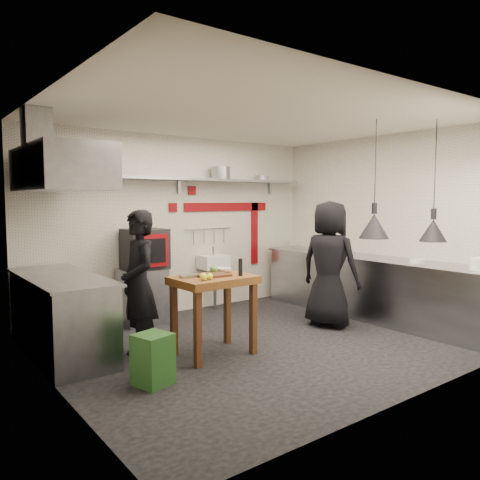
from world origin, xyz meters
TOP-DOWN VIEW (x-y plane):
  - floor at (0.00, 0.00)m, footprint 5.00×5.00m
  - ceiling at (0.00, 0.00)m, footprint 5.00×5.00m
  - wall_back at (0.00, 2.10)m, footprint 5.00×0.04m
  - wall_front at (0.00, -2.10)m, footprint 5.00×0.04m
  - wall_left at (-2.50, 0.00)m, footprint 0.04×4.20m
  - wall_right at (2.50, 0.00)m, footprint 0.04×4.20m
  - red_band_horiz at (0.95, 2.08)m, footprint 1.70×0.02m
  - red_band_vert at (1.55, 2.08)m, footprint 0.14×0.02m
  - red_tile_a at (0.25, 2.08)m, footprint 0.14×0.02m
  - red_tile_b at (-0.10, 2.08)m, footprint 0.14×0.02m
  - back_shelf at (0.00, 1.92)m, footprint 4.60×0.34m
  - shelf_bracket_left at (-1.90, 2.07)m, footprint 0.04×0.06m
  - shelf_bracket_mid at (0.00, 2.07)m, footprint 0.04×0.06m
  - shelf_bracket_right at (1.90, 2.07)m, footprint 0.04×0.06m
  - pan_far_left at (-1.37, 1.92)m, footprint 0.36×0.36m
  - pan_mid_left at (-1.17, 1.92)m, footprint 0.25×0.25m
  - stock_pot at (0.70, 1.92)m, footprint 0.39×0.39m
  - pan_right at (1.59, 1.92)m, footprint 0.26×0.26m
  - oven_stand at (-0.80, 1.76)m, footprint 0.62×0.57m
  - combi_oven at (-0.74, 1.78)m, footprint 0.58×0.55m
  - oven_door at (-0.76, 1.47)m, footprint 0.45×0.04m
  - oven_glass at (-0.75, 1.45)m, footprint 0.33×0.02m
  - hand_sink at (0.55, 1.92)m, footprint 0.46×0.34m
  - sink_tap at (0.55, 1.92)m, footprint 0.03×0.03m
  - sink_drain at (0.55, 1.88)m, footprint 0.06×0.06m
  - utensil_rail at (0.55, 2.06)m, footprint 0.90×0.02m
  - counter_right at (2.15, 0.00)m, footprint 0.70×3.80m
  - counter_right_top at (2.15, 0.00)m, footprint 0.76×3.90m
  - plate_stack at (2.12, -1.66)m, footprint 0.31×0.31m
  - small_bowl_right at (2.10, -0.82)m, footprint 0.27×0.27m
  - counter_left at (-2.15, 1.05)m, footprint 0.70×1.90m
  - counter_left_top at (-2.15, 1.05)m, footprint 0.76×2.00m
  - extractor_hood at (-2.10, 1.05)m, footprint 0.78×1.60m
  - hood_duct at (-2.35, 1.05)m, footprint 0.28×0.28m
  - green_bin at (-1.71, -0.39)m, footprint 0.39×0.39m
  - prep_table at (-0.74, -0.01)m, footprint 0.94×0.66m
  - cutting_board at (-0.74, -0.01)m, footprint 0.38×0.29m
  - pepper_mill at (-0.47, -0.16)m, footprint 0.06×0.06m
  - lemon_a at (-0.98, -0.18)m, footprint 0.10×0.10m
  - lemon_b at (-0.90, -0.18)m, footprint 0.07×0.07m
  - veg_ball at (-0.63, 0.15)m, footprint 0.12×0.12m
  - steel_tray at (-1.01, 0.09)m, footprint 0.22×0.16m
  - bowl at (-0.48, 0.15)m, footprint 0.20×0.20m
  - heat_lamp_near at (1.20, -0.76)m, footprint 0.41×0.41m
  - heat_lamp_far at (1.83, -1.19)m, footprint 0.37×0.37m
  - chef_left at (-1.47, 0.41)m, footprint 0.46×0.65m
  - chef_right at (1.27, 0.04)m, footprint 0.77×0.99m

SIDE VIEW (x-z plane):
  - floor at x=0.00m, z-range 0.00..0.00m
  - green_bin at x=-1.71m, z-range 0.00..0.50m
  - sink_drain at x=0.55m, z-range 0.01..0.67m
  - oven_stand at x=-0.80m, z-range 0.00..0.80m
  - counter_right at x=2.15m, z-range 0.00..0.90m
  - counter_left at x=-2.15m, z-range 0.00..0.90m
  - prep_table at x=-0.74m, z-range 0.00..0.92m
  - hand_sink at x=0.55m, z-range 0.67..0.89m
  - chef_left at x=-1.47m, z-range 0.00..1.69m
  - chef_right at x=1.27m, z-range 0.00..1.79m
  - counter_right_top at x=2.15m, z-range 0.90..0.93m
  - counter_left_top at x=-2.15m, z-range 0.90..0.93m
  - cutting_board at x=-0.74m, z-range 0.92..0.94m
  - steel_tray at x=-1.01m, z-range 0.92..0.95m
  - bowl at x=-0.48m, z-range 0.92..0.98m
  - small_bowl_right at x=2.10m, z-range 0.93..0.98m
  - lemon_b at x=-0.90m, z-range 0.92..0.99m
  - sink_tap at x=0.55m, z-range 0.89..1.03m
  - lemon_a at x=-0.98m, z-range 0.92..1.00m
  - veg_ball at x=-0.63m, z-range 0.92..1.02m
  - plate_stack at x=2.12m, z-range 0.93..1.08m
  - pepper_mill at x=-0.47m, z-range 0.92..1.12m
  - combi_oven at x=-0.74m, z-range 0.80..1.38m
  - oven_door at x=-0.76m, z-range 0.86..1.32m
  - oven_glass at x=-0.75m, z-range 0.92..1.26m
  - red_band_vert at x=1.55m, z-range 0.65..1.75m
  - utensil_rail at x=0.55m, z-range 1.31..1.33m
  - wall_back at x=0.00m, z-range 0.00..2.80m
  - wall_front at x=0.00m, z-range 0.00..2.80m
  - wall_left at x=-2.50m, z-range 0.00..2.80m
  - wall_right at x=2.50m, z-range 0.00..2.80m
  - red_band_horiz at x=0.95m, z-range 1.61..1.75m
  - red_tile_b at x=-0.10m, z-range 1.61..1.75m
  - red_tile_a at x=0.25m, z-range 1.88..2.02m
  - shelf_bracket_left at x=-1.90m, z-range 1.90..2.14m
  - shelf_bracket_mid at x=0.00m, z-range 1.90..2.14m
  - shelf_bracket_right at x=1.90m, z-range 1.90..2.14m
  - heat_lamp_far at x=1.83m, z-range 1.27..2.80m
  - heat_lamp_near at x=1.20m, z-range 1.31..2.80m
  - back_shelf at x=0.00m, z-range 2.10..2.14m
  - extractor_hood at x=-2.10m, z-range 1.90..2.40m
  - pan_mid_left at x=-1.17m, z-range 2.14..2.21m
  - pan_right at x=1.59m, z-range 2.14..2.22m
  - pan_far_left at x=-1.37m, z-range 2.14..2.23m
  - stock_pot at x=0.70m, z-range 2.14..2.34m
  - hood_duct at x=-2.35m, z-range 2.30..2.80m
  - ceiling at x=0.00m, z-range 2.80..2.80m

